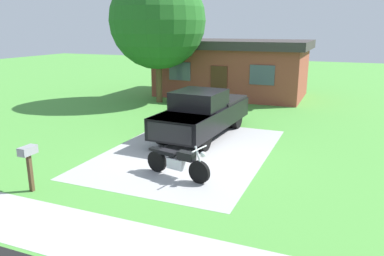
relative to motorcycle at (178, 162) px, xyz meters
The scene contains 8 objects.
ground_plane 2.45m from the motorcycle, 105.11° to the left, with size 80.00×80.00×0.00m, color #4D953C.
driveway_pad 2.45m from the motorcycle, 105.11° to the left, with size 5.42×7.88×0.01m, color #A4A4A4.
sidewalk_strip 3.76m from the motorcycle, 99.70° to the right, with size 36.00×1.80×0.01m, color #ACACA7.
motorcycle is the anchor object (origin of this frame).
pickup_truck 4.60m from the motorcycle, 101.28° to the left, with size 2.32×5.73×1.90m.
mailbox 4.05m from the motorcycle, 143.55° to the right, with size 0.26×0.48×1.26m.
shade_tree 12.35m from the motorcycle, 119.90° to the left, with size 5.41×5.41×7.35m.
neighbor_house 14.35m from the motorcycle, 100.48° to the left, with size 9.60×5.60×3.50m.
Camera 1 is at (4.96, -11.72, 4.27)m, focal length 35.20 mm.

